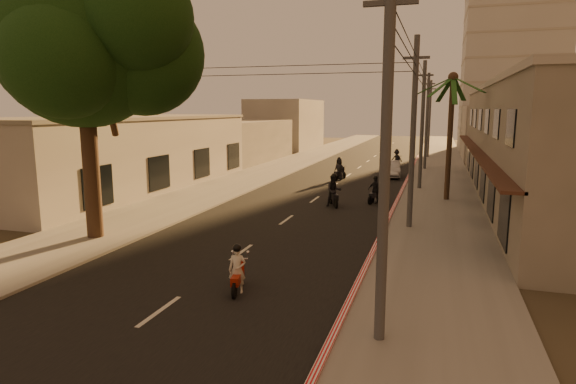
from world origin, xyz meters
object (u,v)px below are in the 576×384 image
scooter_far_a (339,170)px  parked_car (391,169)px  scooter_mid_a (334,191)px  scooter_far_b (397,159)px  palm_tree (453,85)px  scooter_red (237,271)px  broadleaf_tree (92,41)px  scooter_mid_b (375,191)px

scooter_far_a → parked_car: bearing=57.7°
scooter_mid_a → scooter_far_a: size_ratio=1.06×
scooter_far_b → parked_car: 7.37m
palm_tree → parked_car: 12.64m
palm_tree → scooter_far_b: (-4.53, 17.32, -6.32)m
palm_tree → scooter_red: size_ratio=5.11×
broadleaf_tree → scooter_far_a: broadleaf_tree is taller
palm_tree → scooter_far_b: size_ratio=4.53×
broadleaf_tree → scooter_red: (8.16, -4.13, -7.77)m
palm_tree → scooter_far_a: size_ratio=4.34×
scooter_far_b → scooter_red: bearing=-77.6°
scooter_red → scooter_far_b: bearing=74.8°
palm_tree → parked_car: palm_tree is taller
scooter_mid_b → scooter_mid_a: bearing=-120.6°
broadleaf_tree → scooter_mid_a: broadleaf_tree is taller
scooter_mid_a → scooter_far_b: size_ratio=1.10×
palm_tree → scooter_mid_b: (-4.19, -2.05, -6.36)m
scooter_mid_a → scooter_far_b: (1.87, 21.07, -0.08)m
broadleaf_tree → palm_tree: 20.18m
scooter_far_a → scooter_far_b: scooter_far_a is taller
palm_tree → scooter_far_a: bearing=140.0°
scooter_mid_a → scooter_far_b: scooter_mid_a is taller
scooter_red → scooter_far_b: scooter_far_b is taller
broadleaf_tree → palm_tree: size_ratio=1.48×
scooter_far_b → scooter_far_a: bearing=-93.9°
broadleaf_tree → scooter_mid_b: size_ratio=6.98×
scooter_far_b → scooter_mid_a: bearing=-79.6°
scooter_red → scooter_far_b: (1.91, 35.30, 0.13)m
scooter_red → scooter_far_a: size_ratio=0.85×
parked_car → palm_tree: bearing=-72.6°
scooter_mid_a → scooter_mid_b: 2.80m
scooter_red → scooter_mid_b: bearing=69.8°
scooter_far_a → palm_tree: bearing=-20.9°
palm_tree → scooter_red: (-6.45, -17.98, -6.44)m
scooter_mid_b → scooter_far_b: bearing=112.9°
scooter_red → scooter_mid_b: (2.26, 15.94, 0.08)m
scooter_mid_b → broadleaf_tree: bearing=-109.6°
scooter_mid_a → parked_car: bearing=56.9°
palm_tree → scooter_far_a: (-8.21, 6.88, -6.29)m
scooter_mid_a → scooter_mid_b: size_ratio=1.15×
scooter_far_b → parked_car: bearing=-73.2°
scooter_mid_b → scooter_far_b: scooter_far_b is taller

